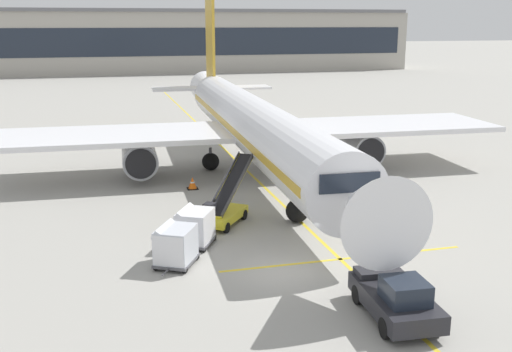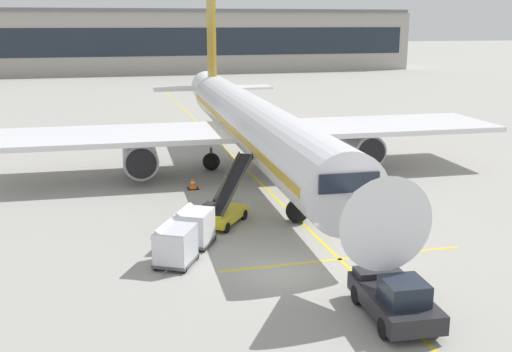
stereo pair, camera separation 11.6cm
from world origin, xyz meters
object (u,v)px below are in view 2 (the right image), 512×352
parked_airplane (252,124)px  ground_crew_by_carts (206,224)px  baggage_cart_second (174,244)px  safety_cone_engine_keepout (193,183)px  ground_crew_by_loader (192,218)px  belt_loader (224,207)px  baggage_cart_lead (194,226)px  pushback_tug (395,298)px

parked_airplane → ground_crew_by_carts: parked_airplane is taller
parked_airplane → baggage_cart_second: (-7.78, -16.43, -2.55)m
baggage_cart_second → safety_cone_engine_keepout: 12.97m
ground_crew_by_loader → ground_crew_by_carts: size_ratio=1.00×
belt_loader → ground_crew_by_carts: bearing=-118.8°
baggage_cart_lead → ground_crew_by_loader: baggage_cart_lead is taller
parked_airplane → ground_crew_by_loader: (-6.41, -12.92, -2.55)m
baggage_cart_lead → safety_cone_engine_keepout: (1.55, 10.37, -0.61)m
parked_airplane → safety_cone_engine_keepout: parked_airplane is taller
ground_crew_by_carts → safety_cone_engine_keepout: ground_crew_by_carts is taller
parked_airplane → ground_crew_by_loader: bearing=-116.4°
parked_airplane → safety_cone_engine_keepout: 7.01m
baggage_cart_second → ground_crew_by_carts: baggage_cart_second is taller
pushback_tug → ground_crew_by_carts: bearing=119.2°
ground_crew_by_loader → safety_cone_engine_keepout: bearing=81.1°
baggage_cart_second → ground_crew_by_carts: 3.08m
ground_crew_by_loader → baggage_cart_lead: bearing=-95.3°
pushback_tug → ground_crew_by_loader: size_ratio=2.59×
belt_loader → ground_crew_by_carts: size_ratio=2.78×
belt_loader → ground_crew_by_carts: 3.20m
safety_cone_engine_keepout → belt_loader: bearing=-85.3°
belt_loader → baggage_cart_lead: size_ratio=1.75×
ground_crew_by_carts → ground_crew_by_loader: bearing=114.9°
baggage_cart_lead → pushback_tug: bearing=-57.7°
baggage_cart_lead → pushback_tug: baggage_cart_lead is taller
belt_loader → parked_airplane: bearing=68.6°
baggage_cart_lead → pushback_tug: (6.00, -9.49, -0.17)m
belt_loader → ground_crew_by_carts: belt_loader is taller
parked_airplane → ground_crew_by_loader: 14.65m
belt_loader → safety_cone_engine_keepout: (-0.60, 7.40, -0.53)m
baggage_cart_second → safety_cone_engine_keepout: bearing=77.5°
pushback_tug → ground_crew_by_loader: pushback_tug is taller
parked_airplane → baggage_cart_lead: size_ratio=17.08×
parked_airplane → safety_cone_engine_keepout: bearing=-142.7°
baggage_cart_lead → ground_crew_by_loader: (0.12, 1.24, -0.00)m
belt_loader → safety_cone_engine_keepout: belt_loader is taller
baggage_cart_lead → ground_crew_by_carts: size_ratio=1.59×
ground_crew_by_loader → safety_cone_engine_keepout: size_ratio=2.18×
pushback_tug → safety_cone_engine_keepout: 20.36m
ground_crew_by_loader → belt_loader: bearing=40.5°
ground_crew_by_carts → belt_loader: bearing=61.2°
pushback_tug → safety_cone_engine_keepout: (-4.45, 19.87, -0.44)m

